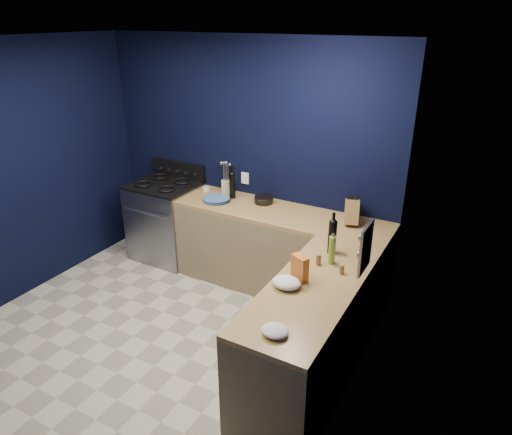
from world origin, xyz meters
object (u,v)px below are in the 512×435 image
Objects in this scene: utensil_crock at (226,186)px; crouton_bag at (300,268)px; plate_stack at (216,199)px; knife_block at (352,212)px; gas_range at (167,222)px.

crouton_bag is at bearing -41.37° from utensil_crock.
plate_stack is 1.48m from knife_block.
utensil_crock is 2.01m from crouton_bag.
utensil_crock is 0.70× the size of crouton_bag.
plate_stack is 1.42× the size of crouton_bag.
plate_stack is at bearing 168.32° from crouton_bag.
knife_block reaches higher than utensil_crock.
gas_range is at bearing -162.18° from utensil_crock.
gas_range is at bearing 163.77° from knife_block.
gas_range is 4.49× the size of crouton_bag.
plate_stack reaches higher than gas_range.
gas_range is 3.16× the size of plate_stack.
gas_range is 3.84× the size of knife_block.
utensil_crock is at bearing 17.82° from gas_range.
gas_range is 0.92m from utensil_crock.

